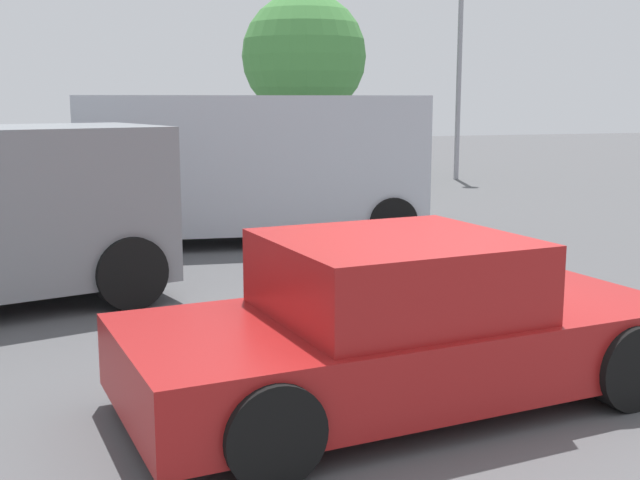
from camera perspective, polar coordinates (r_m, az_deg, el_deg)
ground_plane at (r=6.39m, az=8.37°, el=-10.78°), size 80.00×80.00×0.00m
sedan_foreground at (r=6.05m, az=5.81°, el=-6.14°), size 4.38×2.27×1.27m
dog at (r=8.81m, az=16.47°, el=-3.68°), size 0.64×0.40×0.39m
van_white at (r=12.89m, az=-4.80°, el=5.46°), size 5.51×2.67×2.31m
light_post_mid at (r=23.27m, az=9.95°, el=14.52°), size 0.44×0.44×6.08m
tree_back_left at (r=23.88m, az=-1.13°, el=12.92°), size 3.62×3.62×5.31m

